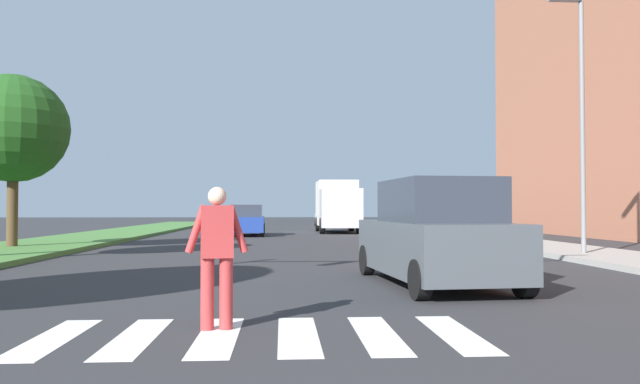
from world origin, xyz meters
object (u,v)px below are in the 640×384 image
Objects in this scene: pedestrian_performer at (217,251)px; sedan_distant at (327,216)px; traffic_light_gantry at (2,8)px; street_lamp_right at (579,99)px; tree_far at (13,129)px; sedan_midblock at (247,221)px; suv_crossing at (435,235)px; truck_box_delivery at (337,205)px.

pedestrian_performer is 41.28m from sedan_distant.
traffic_light_gantry is 40.07m from sedan_distant.
pedestrian_performer is (-9.36, -9.91, -3.66)m from street_lamp_right.
traffic_light_gantry is (5.07, -12.36, 0.23)m from tree_far.
sedan_midblock is at bearing 92.45° from pedestrian_performer.
sedan_distant reaches higher than sedan_midblock.
sedan_distant is at bearing 78.99° from traffic_light_gantry.
traffic_light_gantry is 8.07m from suv_crossing.
street_lamp_right reaches higher than truck_box_delivery.
tree_far is 18.30m from street_lamp_right.
pedestrian_performer is at bearing -133.36° from street_lamp_right.
tree_far is 16.85m from pedestrian_performer.
suv_crossing is at bearing -77.50° from sedan_midblock.
street_lamp_right reaches higher than sedan_midblock.
suv_crossing is (3.63, 4.01, -0.00)m from pedestrian_performer.
pedestrian_performer is at bearing -87.55° from sedan_midblock.
street_lamp_right is at bearing -55.78° from sedan_midblock.
street_lamp_right reaches higher than tree_far.
pedestrian_performer is 5.41m from suv_crossing.
suv_crossing reaches higher than pedestrian_performer.
traffic_light_gantry is at bearing -95.53° from sedan_midblock.
street_lamp_right is at bearing -74.91° from truck_box_delivery.
tree_far is 13.36m from traffic_light_gantry.
sedan_distant is at bearing 71.24° from sedan_midblock.
pedestrian_performer is 0.27× the size of truck_box_delivery.
tree_far is 19.88m from truck_box_delivery.
sedan_midblock is at bearing 124.22° from street_lamp_right.
sedan_distant is (12.70, 26.82, -3.35)m from tree_far.
sedan_distant is (0.65, 37.04, -0.13)m from suv_crossing.
pedestrian_performer is at bearing -132.17° from suv_crossing.
tree_far is 0.62× the size of traffic_light_gantry.
sedan_midblock is (-1.08, 25.27, -0.18)m from pedestrian_performer.
tree_far is 0.78× the size of street_lamp_right.
tree_far is 13.68m from sedan_midblock.
tree_far is at bearing -115.34° from sedan_distant.
sedan_distant reaches higher than pedestrian_performer.
traffic_light_gantry is 1.27× the size of street_lamp_right.
tree_far is at bearing -129.34° from truck_box_delivery.
suv_crossing is (12.05, -10.22, -3.22)m from tree_far.
sedan_distant is (7.63, 39.18, -3.58)m from traffic_light_gantry.
sedan_midblock is (-10.44, 15.35, -3.84)m from street_lamp_right.
tree_far is 1.33× the size of sedan_midblock.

